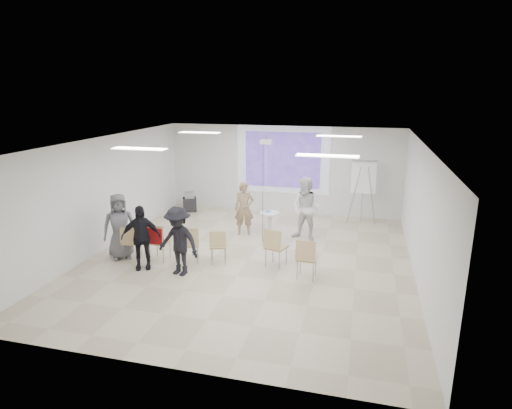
% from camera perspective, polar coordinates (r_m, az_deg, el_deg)
% --- Properties ---
extents(floor, '(8.00, 9.00, 0.10)m').
position_cam_1_polar(floor, '(10.99, -1.04, -7.63)').
color(floor, beige).
rests_on(floor, ground).
extents(ceiling, '(8.00, 9.00, 0.10)m').
position_cam_1_polar(ceiling, '(10.19, -1.12, 8.64)').
color(ceiling, white).
rests_on(ceiling, wall_back).
extents(wall_back, '(8.00, 0.10, 3.00)m').
position_cam_1_polar(wall_back, '(14.81, 3.58, 4.66)').
color(wall_back, silver).
rests_on(wall_back, floor).
extents(wall_left, '(0.10, 9.00, 3.00)m').
position_cam_1_polar(wall_left, '(12.16, -19.82, 1.41)').
color(wall_left, silver).
rests_on(wall_left, floor).
extents(wall_right, '(0.10, 9.00, 3.00)m').
position_cam_1_polar(wall_right, '(10.22, 21.39, -1.28)').
color(wall_right, silver).
rests_on(wall_right, floor).
extents(projection_halo, '(3.20, 0.01, 2.30)m').
position_cam_1_polar(projection_halo, '(14.69, 3.56, 5.96)').
color(projection_halo, silver).
rests_on(projection_halo, wall_back).
extents(projection_image, '(2.60, 0.01, 1.90)m').
position_cam_1_polar(projection_image, '(14.67, 3.55, 5.95)').
color(projection_image, '#4B2FA1').
rests_on(projection_image, wall_back).
extents(pedestal_table, '(0.66, 0.66, 0.71)m').
position_cam_1_polar(pedestal_table, '(12.63, 1.82, -2.37)').
color(pedestal_table, white).
rests_on(pedestal_table, floor).
extents(player_left, '(0.75, 0.61, 1.79)m').
position_cam_1_polar(player_left, '(12.55, -1.58, -0.11)').
color(player_left, '#9C7C5F').
rests_on(player_left, floor).
extents(player_right, '(1.16, 1.03, 2.02)m').
position_cam_1_polar(player_right, '(12.17, 6.74, -0.15)').
color(player_right, white).
rests_on(player_right, floor).
extents(controller_left, '(0.08, 0.14, 0.04)m').
position_cam_1_polar(controller_left, '(12.66, -0.50, 1.38)').
color(controller_left, silver).
rests_on(controller_left, player_left).
extents(controller_right, '(0.07, 0.12, 0.04)m').
position_cam_1_polar(controller_right, '(12.34, 6.12, 1.78)').
color(controller_right, white).
rests_on(controller_right, player_right).
extents(chair_far_left, '(0.46, 0.48, 0.88)m').
position_cam_1_polar(chair_far_left, '(11.27, -16.40, -4.57)').
color(chair_far_left, tan).
rests_on(chair_far_left, floor).
extents(chair_left_mid, '(0.48, 0.51, 0.98)m').
position_cam_1_polar(chair_left_mid, '(10.96, -12.98, -4.57)').
color(chair_left_mid, tan).
rests_on(chair_left_mid, floor).
extents(chair_left_inner, '(0.58, 0.60, 0.94)m').
position_cam_1_polar(chair_left_inner, '(10.72, -8.79, -4.94)').
color(chair_left_inner, tan).
rests_on(chair_left_inner, floor).
extents(chair_center, '(0.51, 0.53, 0.88)m').
position_cam_1_polar(chair_center, '(10.61, -5.07, -5.25)').
color(chair_center, tan).
rests_on(chair_center, floor).
extents(chair_right_inner, '(0.58, 0.60, 0.98)m').
position_cam_1_polar(chair_right_inner, '(10.35, 2.50, -5.36)').
color(chair_right_inner, tan).
rests_on(chair_right_inner, floor).
extents(chair_right_far, '(0.47, 0.50, 0.97)m').
position_cam_1_polar(chair_right_far, '(9.78, 6.74, -6.80)').
color(chair_right_far, tan).
rests_on(chair_right_far, floor).
extents(red_jacket, '(0.43, 0.11, 0.40)m').
position_cam_1_polar(red_jacket, '(10.80, -13.33, -4.10)').
color(red_jacket, maroon).
rests_on(red_jacket, chair_left_mid).
extents(laptop, '(0.41, 0.36, 0.03)m').
position_cam_1_polar(laptop, '(10.83, -8.72, -5.01)').
color(laptop, black).
rests_on(laptop, chair_left_inner).
extents(audience_left, '(1.21, 1.01, 1.80)m').
position_cam_1_polar(audience_left, '(10.54, -15.15, -3.67)').
color(audience_left, black).
rests_on(audience_left, floor).
extents(audience_mid, '(1.32, 0.91, 1.86)m').
position_cam_1_polar(audience_mid, '(10.00, -10.35, -4.25)').
color(audience_mid, black).
rests_on(audience_mid, floor).
extents(audience_outer, '(1.10, 1.03, 1.89)m').
position_cam_1_polar(audience_outer, '(11.33, -17.77, -2.30)').
color(audience_outer, slate).
rests_on(audience_outer, floor).
extents(flipchart_easel, '(0.90, 0.68, 2.07)m').
position_cam_1_polar(flipchart_easel, '(13.78, 14.16, 3.54)').
color(flipchart_easel, gray).
rests_on(flipchart_easel, floor).
extents(av_cart, '(0.58, 0.53, 0.69)m').
position_cam_1_polar(av_cart, '(15.25, -8.84, 0.27)').
color(av_cart, black).
rests_on(av_cart, floor).
extents(ceiling_projector, '(0.30, 0.25, 3.00)m').
position_cam_1_polar(ceiling_projector, '(11.64, 1.32, 7.69)').
color(ceiling_projector, white).
rests_on(ceiling_projector, ceiling).
extents(fluor_panel_nw, '(1.20, 0.30, 0.02)m').
position_cam_1_polar(fluor_panel_nw, '(12.72, -7.53, 9.49)').
color(fluor_panel_nw, white).
rests_on(fluor_panel_nw, ceiling).
extents(fluor_panel_ne, '(1.20, 0.30, 0.02)m').
position_cam_1_polar(fluor_panel_ne, '(11.84, 11.01, 8.92)').
color(fluor_panel_ne, white).
rests_on(fluor_panel_ne, ceiling).
extents(fluor_panel_sw, '(1.20, 0.30, 0.02)m').
position_cam_1_polar(fluor_panel_sw, '(9.57, -15.29, 7.19)').
color(fluor_panel_sw, white).
rests_on(fluor_panel_sw, ceiling).
extents(fluor_panel_se, '(1.20, 0.30, 0.02)m').
position_cam_1_polar(fluor_panel_se, '(8.38, 9.49, 6.43)').
color(fluor_panel_se, white).
rests_on(fluor_panel_se, ceiling).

